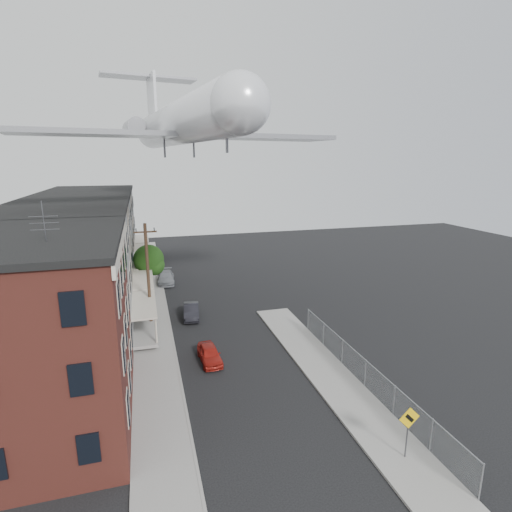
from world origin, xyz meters
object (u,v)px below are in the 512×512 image
(warning_sign, at_px, (408,425))
(airplane, at_px, (179,123))
(car_mid, at_px, (191,311))
(utility_pole, at_px, (148,275))
(car_near, at_px, (210,354))
(car_far, at_px, (166,277))
(street_tree, at_px, (150,261))

(warning_sign, relative_size, airplane, 0.09)
(warning_sign, bearing_deg, car_mid, 110.47)
(utility_pole, height_order, car_mid, utility_pole)
(utility_pole, distance_m, car_near, 9.00)
(warning_sign, distance_m, car_far, 33.17)
(utility_pole, bearing_deg, car_mid, 22.29)
(utility_pole, bearing_deg, street_tree, 88.11)
(airplane, bearing_deg, car_far, 98.40)
(street_tree, relative_size, car_mid, 1.37)
(car_far, height_order, airplane, airplane)
(car_mid, xyz_separation_m, airplane, (-0.15, 1.88, 16.33))
(warning_sign, relative_size, car_far, 0.62)
(street_tree, height_order, car_far, street_tree)
(warning_sign, bearing_deg, car_near, 121.74)
(utility_pole, height_order, street_tree, utility_pole)
(car_mid, xyz_separation_m, car_far, (-1.55, 11.37, 0.03))
(car_far, bearing_deg, car_mid, -79.87)
(utility_pole, height_order, car_near, utility_pole)
(car_near, bearing_deg, utility_pole, 115.62)
(warning_sign, distance_m, airplane, 28.07)
(car_far, bearing_deg, street_tree, -117.63)
(car_near, xyz_separation_m, car_mid, (-0.25, 8.52, 0.04))
(warning_sign, height_order, car_near, warning_sign)
(street_tree, distance_m, car_near, 17.57)
(street_tree, relative_size, airplane, 0.17)
(street_tree, bearing_deg, utility_pole, -91.89)
(street_tree, bearing_deg, warning_sign, -69.42)
(car_far, relative_size, airplane, 0.15)
(street_tree, distance_m, airplane, 15.34)
(utility_pole, distance_m, airplane, 13.18)
(warning_sign, distance_m, car_near, 14.13)
(street_tree, height_order, car_near, street_tree)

